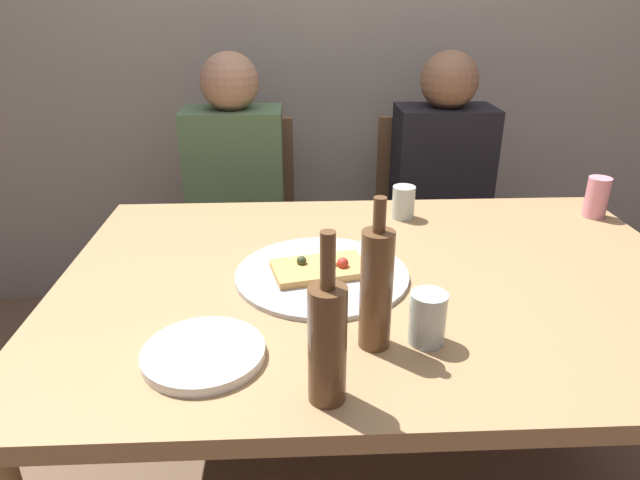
# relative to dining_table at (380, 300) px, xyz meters

# --- Properties ---
(back_wall) EXTENTS (6.00, 0.10, 2.60)m
(back_wall) POSITION_rel_dining_table_xyz_m (0.00, 1.29, 0.64)
(back_wall) COLOR gray
(back_wall) RESTS_ON ground_plane
(dining_table) EXTENTS (1.53, 1.05, 0.73)m
(dining_table) POSITION_rel_dining_table_xyz_m (0.00, 0.00, 0.00)
(dining_table) COLOR #99754C
(dining_table) RESTS_ON ground_plane
(pizza_tray) EXTENTS (0.41, 0.41, 0.01)m
(pizza_tray) POSITION_rel_dining_table_xyz_m (-0.14, 0.00, 0.08)
(pizza_tray) COLOR #ADADB2
(pizza_tray) RESTS_ON dining_table
(pizza_slice_last) EXTENTS (0.24, 0.17, 0.05)m
(pizza_slice_last) POSITION_rel_dining_table_xyz_m (-0.14, 0.00, 0.09)
(pizza_slice_last) COLOR tan
(pizza_slice_last) RESTS_ON pizza_tray
(wine_bottle) EXTENTS (0.06, 0.06, 0.30)m
(wine_bottle) POSITION_rel_dining_table_xyz_m (-0.16, -0.43, 0.18)
(wine_bottle) COLOR brown
(wine_bottle) RESTS_ON dining_table
(beer_bottle) EXTENTS (0.06, 0.06, 0.30)m
(beer_bottle) POSITION_rel_dining_table_xyz_m (-0.06, -0.28, 0.19)
(beer_bottle) COLOR brown
(beer_bottle) RESTS_ON dining_table
(tumbler_near) EXTENTS (0.07, 0.07, 0.10)m
(tumbler_near) POSITION_rel_dining_table_xyz_m (0.12, 0.37, 0.12)
(tumbler_near) COLOR #B7C6BC
(tumbler_near) RESTS_ON dining_table
(tumbler_far) EXTENTS (0.07, 0.07, 0.11)m
(tumbler_far) POSITION_rel_dining_table_xyz_m (0.05, -0.28, 0.12)
(tumbler_far) COLOR #B7C6BC
(tumbler_far) RESTS_ON dining_table
(soda_can) EXTENTS (0.07, 0.07, 0.12)m
(soda_can) POSITION_rel_dining_table_xyz_m (0.70, 0.35, 0.13)
(soda_can) COLOR pink
(soda_can) RESTS_ON dining_table
(plate_stack) EXTENTS (0.23, 0.23, 0.02)m
(plate_stack) POSITION_rel_dining_table_xyz_m (-0.38, -0.31, 0.08)
(plate_stack) COLOR white
(plate_stack) RESTS_ON dining_table
(chair_left) EXTENTS (0.44, 0.44, 0.90)m
(chair_left) POSITION_rel_dining_table_xyz_m (-0.43, 0.92, -0.15)
(chair_left) COLOR brown
(chair_left) RESTS_ON ground_plane
(chair_right) EXTENTS (0.44, 0.44, 0.90)m
(chair_right) POSITION_rel_dining_table_xyz_m (0.36, 0.92, -0.15)
(chair_right) COLOR brown
(chair_right) RESTS_ON ground_plane
(guest_in_sweater) EXTENTS (0.36, 0.56, 1.17)m
(guest_in_sweater) POSITION_rel_dining_table_xyz_m (-0.43, 0.77, -0.02)
(guest_in_sweater) COLOR #4C6B47
(guest_in_sweater) RESTS_ON ground_plane
(guest_in_beanie) EXTENTS (0.36, 0.56, 1.17)m
(guest_in_beanie) POSITION_rel_dining_table_xyz_m (0.36, 0.77, -0.02)
(guest_in_beanie) COLOR black
(guest_in_beanie) RESTS_ON ground_plane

